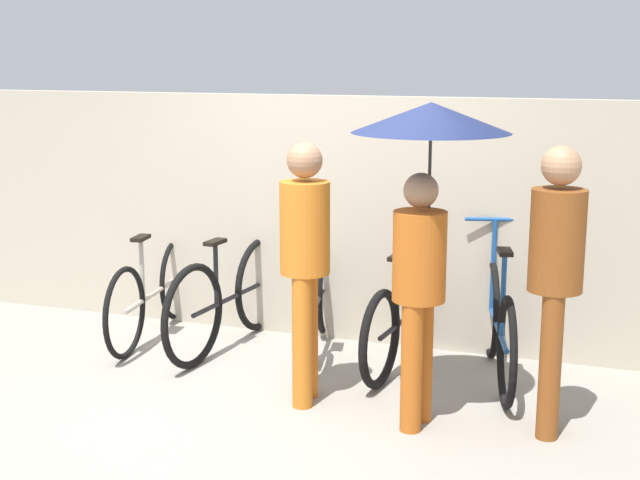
{
  "coord_description": "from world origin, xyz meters",
  "views": [
    {
      "loc": [
        2.16,
        -4.77,
        2.25
      ],
      "look_at": [
        0.21,
        0.82,
        1.0
      ],
      "focal_mm": 50.0,
      "sensor_mm": 36.0,
      "label": 1
    }
  ],
  "objects": [
    {
      "name": "ground_plane",
      "position": [
        0.0,
        0.0,
        0.0
      ],
      "size": [
        30.0,
        30.0,
        0.0
      ],
      "primitive_type": "plane",
      "color": "gray"
    },
    {
      "name": "parked_bicycle_0",
      "position": [
        -1.38,
        1.3,
        0.37
      ],
      "size": [
        0.44,
        1.74,
        1.08
      ],
      "rotation": [
        0.0,
        0.0,
        1.69
      ],
      "color": "black",
      "rests_on": "ground"
    },
    {
      "name": "parked_bicycle_3",
      "position": [
        0.69,
        1.33,
        0.36
      ],
      "size": [
        0.44,
        1.69,
        1.03
      ],
      "rotation": [
        0.0,
        0.0,
        1.47
      ],
      "color": "black",
      "rests_on": "ground"
    },
    {
      "name": "pedestrian_center",
      "position": [
        1.04,
        0.36,
        1.53
      ],
      "size": [
        0.95,
        0.95,
        1.97
      ],
      "rotation": [
        0.0,
        0.0,
        -0.13
      ],
      "color": "#B25619",
      "rests_on": "ground"
    },
    {
      "name": "back_wall",
      "position": [
        0.0,
        1.78,
        0.96
      ],
      "size": [
        11.18,
        0.12,
        1.93
      ],
      "color": "#B2A893",
      "rests_on": "ground"
    },
    {
      "name": "parked_bicycle_1",
      "position": [
        -0.69,
        1.26,
        0.4
      ],
      "size": [
        0.44,
        1.77,
        1.01
      ],
      "rotation": [
        0.0,
        0.0,
        1.47
      ],
      "color": "black",
      "rests_on": "ground"
    },
    {
      "name": "parked_bicycle_4",
      "position": [
        1.38,
        1.24,
        0.38
      ],
      "size": [
        0.57,
        1.66,
        1.07
      ],
      "rotation": [
        0.0,
        0.0,
        1.82
      ],
      "color": "black",
      "rests_on": "ground"
    },
    {
      "name": "pedestrian_leading",
      "position": [
        0.25,
        0.41,
        1.0
      ],
      "size": [
        0.32,
        0.32,
        1.71
      ],
      "rotation": [
        0.0,
        0.0,
        0.13
      ],
      "color": "#C66B1E",
      "rests_on": "ground"
    },
    {
      "name": "parked_bicycle_2",
      "position": [
        -0.0,
        1.33,
        0.4
      ],
      "size": [
        0.56,
        1.83,
        0.98
      ],
      "rotation": [
        0.0,
        0.0,
        1.79
      ],
      "color": "black",
      "rests_on": "ground"
    },
    {
      "name": "pedestrian_trailing",
      "position": [
        1.8,
        0.43,
        1.02
      ],
      "size": [
        0.32,
        0.32,
        1.74
      ],
      "rotation": [
        0.0,
        0.0,
        0.07
      ],
      "color": "brown",
      "rests_on": "ground"
    }
  ]
}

